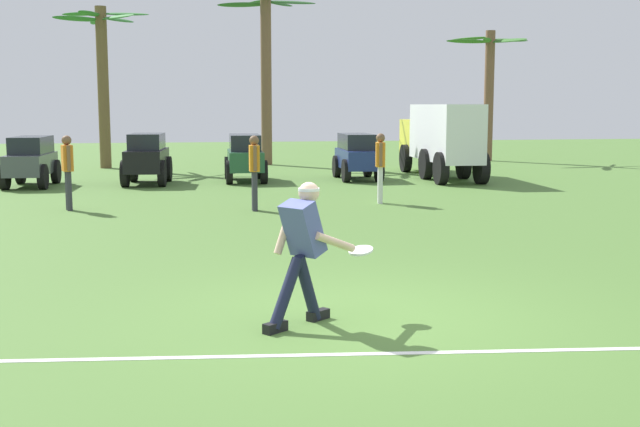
# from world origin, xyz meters

# --- Properties ---
(ground_plane) EXTENTS (80.00, 80.00, 0.00)m
(ground_plane) POSITION_xyz_m (0.00, 0.00, 0.00)
(ground_plane) COLOR #4C7432
(field_line_paint) EXTENTS (22.82, 2.53, 0.01)m
(field_line_paint) POSITION_xyz_m (0.00, -1.27, 0.00)
(field_line_paint) COLOR white
(field_line_paint) RESTS_ON ground_plane
(frisbee_thrower) EXTENTS (1.02, 0.62, 1.43)m
(frisbee_thrower) POSITION_xyz_m (-0.67, -0.18, 0.80)
(frisbee_thrower) COLOR #191E38
(frisbee_thrower) RESTS_ON ground_plane
(frisbee_in_flight) EXTENTS (0.36, 0.36, 0.08)m
(frisbee_in_flight) POSITION_xyz_m (-0.02, 0.08, 0.68)
(frisbee_in_flight) COLOR white
(teammate_near_sideline) EXTENTS (0.20, 0.49, 1.56)m
(teammate_near_sideline) POSITION_xyz_m (-0.35, 8.61, 0.94)
(teammate_near_sideline) COLOR #33333D
(teammate_near_sideline) RESTS_ON ground_plane
(teammate_midfield) EXTENTS (0.28, 0.49, 1.56)m
(teammate_midfield) POSITION_xyz_m (-4.17, 9.34, 0.94)
(teammate_midfield) COLOR #33333D
(teammate_midfield) RESTS_ON ground_plane
(teammate_deep) EXTENTS (0.26, 0.50, 1.56)m
(teammate_deep) POSITION_xyz_m (2.52, 9.40, 0.94)
(teammate_deep) COLOR silver
(teammate_deep) RESTS_ON ground_plane
(parked_car_slot_a) EXTENTS (1.25, 2.44, 1.34)m
(parked_car_slot_a) POSITION_xyz_m (-5.84, 14.70, 0.72)
(parked_car_slot_a) COLOR #474C51
(parked_car_slot_a) RESTS_ON ground_plane
(parked_car_slot_b) EXTENTS (1.36, 2.43, 1.40)m
(parked_car_slot_b) POSITION_xyz_m (-2.78, 14.79, 0.74)
(parked_car_slot_b) COLOR black
(parked_car_slot_b) RESTS_ON ground_plane
(parked_car_slot_c) EXTENTS (1.21, 2.43, 1.34)m
(parked_car_slot_c) POSITION_xyz_m (-0.03, 15.21, 0.72)
(parked_car_slot_c) COLOR #235133
(parked_car_slot_c) RESTS_ON ground_plane
(parked_car_slot_d) EXTENTS (1.21, 2.43, 1.34)m
(parked_car_slot_d) POSITION_xyz_m (3.27, 15.19, 0.72)
(parked_car_slot_d) COLOR navy
(parked_car_slot_d) RESTS_ON ground_plane
(box_truck) EXTENTS (1.63, 5.95, 2.20)m
(box_truck) POSITION_xyz_m (5.89, 15.42, 1.23)
(box_truck) COLOR yellow
(box_truck) RESTS_ON ground_plane
(palm_tree_far_left) EXTENTS (3.16, 3.49, 5.52)m
(palm_tree_far_left) POSITION_xyz_m (-4.44, 20.88, 3.27)
(palm_tree_far_left) COLOR brown
(palm_tree_far_left) RESTS_ON ground_plane
(palm_tree_left_of_centre) EXTENTS (3.64, 3.38, 6.28)m
(palm_tree_left_of_centre) POSITION_xyz_m (1.26, 21.54, 3.68)
(palm_tree_left_of_centre) COLOR brown
(palm_tree_left_of_centre) RESTS_ON ground_plane
(palm_tree_right_of_centre) EXTENTS (3.50, 3.29, 5.04)m
(palm_tree_right_of_centre) POSITION_xyz_m (10.05, 22.12, 3.00)
(palm_tree_right_of_centre) COLOR brown
(palm_tree_right_of_centre) RESTS_ON ground_plane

